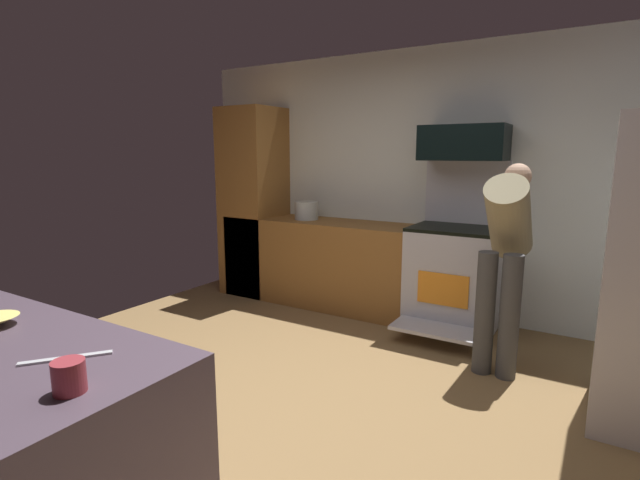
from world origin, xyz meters
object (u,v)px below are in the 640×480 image
Objects in this scene: person_cook at (505,249)px; microwave at (464,143)px; mug_coffee at (69,377)px; oven_range at (454,274)px; stock_pot at (306,211)px.

microwave is at bearing 126.23° from person_cook.
oven_range is at bearing 87.19° from mug_coffee.
person_cook is 15.47× the size of mug_coffee.
microwave reaches higher than person_cook.
mug_coffee is (-0.17, -3.50, 0.44)m from oven_range.
mug_coffee is at bearing -67.65° from stock_pot.
person_cook reaches higher than mug_coffee.
microwave is 2.94× the size of stock_pot.
person_cook is 2.25m from stock_pot.
person_cook is at bearing 76.10° from mug_coffee.
microwave is 7.51× the size of mug_coffee.
microwave is 0.49× the size of person_cook.
oven_range is 3.53m from mug_coffee.
mug_coffee is 0.39× the size of stock_pot.
oven_range is at bearing 129.99° from person_cook.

